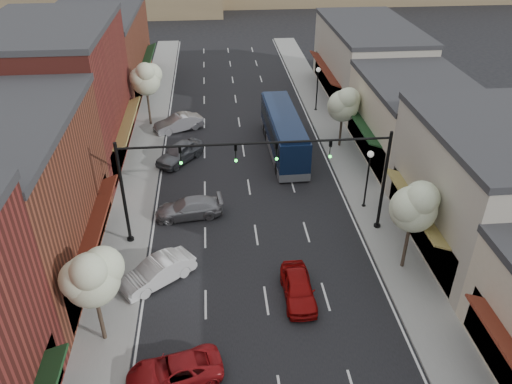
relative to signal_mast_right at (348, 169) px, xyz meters
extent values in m
plane|color=black|center=(-5.62, -8.00, -4.62)|extent=(160.00, 160.00, 0.00)
cube|color=gray|center=(-14.02, 10.50, -4.55)|extent=(2.80, 73.00, 0.15)
cube|color=gray|center=(2.78, 10.50, -4.55)|extent=(2.80, 73.00, 0.15)
cube|color=gray|center=(-12.62, 10.50, -4.55)|extent=(0.25, 73.00, 0.17)
cube|color=gray|center=(1.38, 10.50, -4.55)|extent=(0.25, 73.00, 0.17)
cube|color=black|center=(-15.72, -2.00, -3.02)|extent=(0.60, 11.90, 2.60)
cube|color=maroon|center=(-14.92, -2.00, -1.52)|extent=(1.07, 9.80, 0.49)
cube|color=maroon|center=(-19.92, 12.00, 0.63)|extent=(9.00, 14.00, 10.50)
cube|color=#2D2D30|center=(-19.92, 12.00, 6.08)|extent=(9.20, 14.10, 0.40)
cube|color=black|center=(-15.72, 12.00, -3.02)|extent=(0.60, 11.90, 2.60)
cube|color=#9A8846|center=(-14.92, 12.00, -1.52)|extent=(1.07, 9.80, 0.49)
cube|color=brown|center=(-19.92, 28.00, -0.62)|extent=(9.00, 18.00, 8.00)
cube|color=#2D2D30|center=(-19.92, 28.00, 3.58)|extent=(9.20, 18.10, 0.40)
cube|color=black|center=(-15.72, 28.00, -3.02)|extent=(0.60, 15.30, 2.60)
cube|color=#16381B|center=(-14.92, 28.00, -1.52)|extent=(1.07, 12.60, 0.49)
cube|color=#A39C8B|center=(8.18, -2.00, -0.87)|extent=(8.00, 12.00, 7.50)
cube|color=#2D2D30|center=(8.18, -2.00, 3.08)|extent=(8.20, 12.10, 0.40)
cube|color=black|center=(4.48, -2.00, -3.02)|extent=(0.60, 10.20, 2.60)
cube|color=#9A8846|center=(3.68, -2.00, -1.52)|extent=(1.07, 8.40, 0.49)
cube|color=beige|center=(8.18, 10.00, -1.62)|extent=(8.00, 12.00, 6.00)
cube|color=#2D2D30|center=(8.18, 10.00, 1.58)|extent=(8.20, 12.10, 0.40)
cube|color=black|center=(4.48, 10.00, -3.02)|extent=(0.60, 10.20, 2.60)
cube|color=#16381B|center=(3.68, 10.00, -1.52)|extent=(1.07, 8.40, 0.49)
cube|color=#A39C8B|center=(8.18, 24.00, -1.12)|extent=(8.00, 16.00, 7.00)
cube|color=#2D2D30|center=(8.18, 24.00, 2.58)|extent=(8.20, 16.10, 0.40)
cube|color=black|center=(4.48, 24.00, -3.02)|extent=(0.60, 13.60, 2.60)
cube|color=maroon|center=(3.68, 24.00, -1.52)|extent=(1.07, 11.20, 0.49)
cylinder|color=black|center=(2.38, 0.00, -4.47)|extent=(0.44, 0.44, 0.30)
cylinder|color=black|center=(2.38, 0.00, -1.12)|extent=(0.20, 0.20, 7.00)
cylinder|color=black|center=(-1.62, 0.00, 1.98)|extent=(8.00, 0.14, 0.14)
imported|color=black|center=(-1.22, 0.00, 1.38)|extent=(0.18, 0.46, 1.10)
sphere|color=#19E533|center=(-1.22, -0.12, 0.96)|extent=(0.18, 0.18, 0.18)
imported|color=black|center=(-4.42, 0.00, 1.38)|extent=(0.18, 0.46, 1.10)
sphere|color=#19E533|center=(-4.42, -0.12, 0.96)|extent=(0.18, 0.18, 0.18)
cylinder|color=black|center=(-13.62, 0.00, -4.47)|extent=(0.44, 0.44, 0.30)
cylinder|color=black|center=(-13.62, 0.00, -1.12)|extent=(0.20, 0.20, 7.00)
cylinder|color=black|center=(-9.62, 0.00, 1.98)|extent=(8.00, 0.14, 0.14)
imported|color=black|center=(-10.02, 0.00, 1.38)|extent=(0.18, 0.46, 1.10)
sphere|color=#19E533|center=(-10.02, -0.12, 0.96)|extent=(0.18, 0.18, 0.18)
imported|color=black|center=(-6.82, 0.00, 1.38)|extent=(0.18, 0.46, 1.10)
sphere|color=#19E533|center=(-6.82, -0.12, 0.96)|extent=(0.18, 0.18, 0.18)
cylinder|color=#47382B|center=(2.68, -4.00, -2.77)|extent=(0.20, 0.20, 3.71)
sphere|color=beige|center=(2.68, -4.00, -0.45)|extent=(2.60, 2.60, 2.60)
sphere|color=beige|center=(3.18, -3.70, 0.02)|extent=(2.00, 2.00, 2.00)
sphere|color=beige|center=(2.28, -4.30, -0.10)|extent=(1.90, 1.90, 1.90)
sphere|color=beige|center=(2.78, -4.50, 0.48)|extent=(1.70, 1.70, 1.70)
cylinder|color=#47382B|center=(2.68, 12.00, -2.96)|extent=(0.20, 0.20, 3.33)
sphere|color=beige|center=(2.68, 12.00, -0.88)|extent=(2.60, 2.60, 2.60)
sphere|color=beige|center=(3.18, 12.30, -0.46)|extent=(2.00, 2.00, 2.00)
sphere|color=beige|center=(2.28, 11.70, -0.57)|extent=(1.90, 1.90, 1.90)
sphere|color=beige|center=(2.78, 11.50, -0.05)|extent=(1.70, 1.70, 1.70)
cylinder|color=#47382B|center=(-13.92, -8.00, -2.86)|extent=(0.20, 0.20, 3.52)
sphere|color=beige|center=(-13.92, -8.00, -0.66)|extent=(2.60, 2.60, 2.60)
sphere|color=beige|center=(-13.42, -7.70, -0.22)|extent=(2.00, 2.00, 2.00)
sphere|color=beige|center=(-14.32, -8.30, -0.33)|extent=(1.90, 1.90, 1.90)
sphere|color=beige|center=(-13.82, -8.50, 0.22)|extent=(1.70, 1.70, 1.70)
cylinder|color=#47382B|center=(-13.92, 18.00, -2.70)|extent=(0.20, 0.20, 3.84)
sphere|color=beige|center=(-13.92, 18.00, -0.30)|extent=(2.60, 2.60, 2.60)
sphere|color=beige|center=(-13.42, 18.30, 0.18)|extent=(2.00, 2.00, 2.00)
sphere|color=beige|center=(-14.32, 17.70, 0.06)|extent=(1.90, 1.90, 1.90)
sphere|color=beige|center=(-13.82, 17.50, 0.66)|extent=(1.70, 1.70, 1.70)
cylinder|color=black|center=(2.18, 2.50, -4.52)|extent=(0.28, 0.28, 0.20)
cylinder|color=black|center=(2.18, 2.50, -2.62)|extent=(0.12, 0.12, 4.00)
sphere|color=white|center=(2.18, 2.50, -0.40)|extent=(0.44, 0.44, 0.44)
cylinder|color=black|center=(2.18, 20.00, -4.52)|extent=(0.28, 0.28, 0.20)
cylinder|color=black|center=(2.18, 20.00, -2.62)|extent=(0.12, 0.12, 4.00)
sphere|color=white|center=(2.18, 20.00, -0.40)|extent=(0.44, 0.44, 0.44)
cube|color=#0E1B39|center=(-2.27, 11.61, -2.79)|extent=(2.65, 11.06, 2.76)
cube|color=#595B60|center=(-2.27, 11.61, -4.12)|extent=(2.67, 11.08, 0.64)
cube|color=black|center=(-2.27, 11.61, -2.42)|extent=(2.69, 10.18, 1.01)
cube|color=#0E1B39|center=(-2.27, 11.61, -1.36)|extent=(2.45, 10.62, 0.23)
cube|color=black|center=(-2.14, 6.16, -2.24)|extent=(1.91, 0.13, 1.10)
cylinder|color=black|center=(-3.26, 7.74, -4.15)|extent=(0.32, 0.96, 0.95)
cylinder|color=black|center=(-1.10, 7.79, -4.15)|extent=(0.32, 0.96, 0.95)
cylinder|color=black|center=(-3.44, 15.07, -4.15)|extent=(0.32, 0.96, 0.95)
cylinder|color=black|center=(-1.28, 15.12, -4.15)|extent=(0.32, 0.96, 0.95)
cylinder|color=black|center=(-3.41, 13.79, -4.15)|extent=(0.32, 0.96, 0.95)
cylinder|color=black|center=(-1.24, 13.84, -4.15)|extent=(0.32, 0.96, 0.95)
imported|color=#970B0B|center=(-3.87, -5.92, -3.93)|extent=(1.66, 4.09, 1.39)
imported|color=maroon|center=(-10.33, -10.74, -4.02)|extent=(4.70, 2.93, 1.21)
imported|color=silver|center=(-11.60, -3.93, -3.89)|extent=(4.47, 3.90, 1.46)
imported|color=gray|center=(-9.97, 2.55, -3.96)|extent=(4.73, 2.32, 1.32)
imported|color=slate|center=(-10.89, 10.62, -3.84)|extent=(4.25, 4.76, 1.56)
imported|color=#ABAAB0|center=(-11.24, 16.63, -3.89)|extent=(4.71, 3.25, 1.47)
camera|label=1|loc=(-7.99, -25.87, 14.80)|focal=35.00mm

